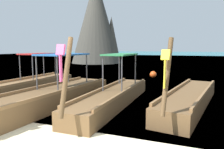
# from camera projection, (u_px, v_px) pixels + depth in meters

# --- Properties ---
(sea_water) EXTENTS (120.00, 120.00, 0.00)m
(sea_water) POSITION_uv_depth(u_px,v_px,m) (186.00, 55.00, 61.14)
(sea_water) COLOR #147A89
(sea_water) RESTS_ON ground
(longtail_boat_violet_ribbon) EXTENTS (1.21, 6.15, 2.55)m
(longtail_boat_violet_ribbon) POSITION_uv_depth(u_px,v_px,m) (29.00, 85.00, 10.38)
(longtail_boat_violet_ribbon) COLOR brown
(longtail_boat_violet_ribbon) RESTS_ON ground
(longtail_boat_green_ribbon) EXTENTS (1.83, 6.75, 2.51)m
(longtail_boat_green_ribbon) POSITION_uv_depth(u_px,v_px,m) (51.00, 97.00, 7.91)
(longtail_boat_green_ribbon) COLOR brown
(longtail_boat_green_ribbon) RESTS_ON ground
(longtail_boat_pink_ribbon) EXTENTS (1.10, 6.55, 2.44)m
(longtail_boat_pink_ribbon) POSITION_uv_depth(u_px,v_px,m) (114.00, 96.00, 8.18)
(longtail_boat_pink_ribbon) COLOR brown
(longtail_boat_pink_ribbon) RESTS_ON ground
(longtail_boat_yellow_ribbon) EXTENTS (2.05, 6.32, 2.43)m
(longtail_boat_yellow_ribbon) POSITION_uv_depth(u_px,v_px,m) (189.00, 99.00, 7.90)
(longtail_boat_yellow_ribbon) COLOR brown
(longtail_boat_yellow_ribbon) RESTS_ON ground
(karst_rock) EXTENTS (6.97, 6.97, 12.11)m
(karst_rock) POSITION_uv_depth(u_px,v_px,m) (97.00, 21.00, 30.26)
(karst_rock) COLOR #47443D
(karst_rock) RESTS_ON ground
(mooring_buoy_far) EXTENTS (0.48, 0.48, 0.48)m
(mooring_buoy_far) POSITION_uv_depth(u_px,v_px,m) (153.00, 75.00, 15.50)
(mooring_buoy_far) COLOR #EA5119
(mooring_buoy_far) RESTS_ON sea_water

